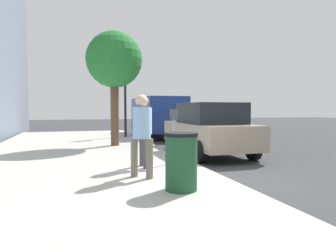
{
  "coord_description": "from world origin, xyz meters",
  "views": [
    {
      "loc": [
        -6.08,
        2.99,
        1.58
      ],
      "look_at": [
        2.04,
        0.51,
        1.09
      ],
      "focal_mm": 32.54,
      "sensor_mm": 36.0,
      "label": 1
    }
  ],
  "objects_px": {
    "traffic_signal": "(127,89)",
    "trash_bin": "(181,161)",
    "street_tree": "(114,61)",
    "pedestrian_at_meter": "(144,126)",
    "parking_meter": "(174,125)",
    "parked_sedan_near": "(209,129)",
    "pedestrian_bystander": "(142,129)",
    "parked_van_far": "(157,114)"
  },
  "relations": [
    {
      "from": "pedestrian_bystander",
      "to": "traffic_signal",
      "type": "bearing_deg",
      "value": 37.04
    },
    {
      "from": "pedestrian_bystander",
      "to": "street_tree",
      "type": "distance_m",
      "value": 6.17
    },
    {
      "from": "pedestrian_at_meter",
      "to": "street_tree",
      "type": "relative_size",
      "value": 0.39
    },
    {
      "from": "parked_van_far",
      "to": "trash_bin",
      "type": "relative_size",
      "value": 5.18
    },
    {
      "from": "pedestrian_bystander",
      "to": "parked_van_far",
      "type": "bearing_deg",
      "value": 27.97
    },
    {
      "from": "parking_meter",
      "to": "parked_sedan_near",
      "type": "bearing_deg",
      "value": -43.87
    },
    {
      "from": "parking_meter",
      "to": "street_tree",
      "type": "xyz_separation_m",
      "value": [
        4.38,
        0.98,
        2.24
      ]
    },
    {
      "from": "pedestrian_at_meter",
      "to": "pedestrian_bystander",
      "type": "bearing_deg",
      "value": -107.82
    },
    {
      "from": "pedestrian_at_meter",
      "to": "parking_meter",
      "type": "bearing_deg",
      "value": 14.73
    },
    {
      "from": "parked_sedan_near",
      "to": "trash_bin",
      "type": "height_order",
      "value": "parked_sedan_near"
    },
    {
      "from": "parking_meter",
      "to": "parked_van_far",
      "type": "distance_m",
      "value": 8.98
    },
    {
      "from": "parked_sedan_near",
      "to": "traffic_signal",
      "type": "distance_m",
      "value": 6.41
    },
    {
      "from": "trash_bin",
      "to": "parked_sedan_near",
      "type": "bearing_deg",
      "value": -29.89
    },
    {
      "from": "parked_sedan_near",
      "to": "street_tree",
      "type": "distance_m",
      "value": 4.51
    },
    {
      "from": "parked_van_far",
      "to": "street_tree",
      "type": "xyz_separation_m",
      "value": [
        -4.4,
        2.87,
        2.15
      ]
    },
    {
      "from": "street_tree",
      "to": "trash_bin",
      "type": "relative_size",
      "value": 4.35
    },
    {
      "from": "pedestrian_at_meter",
      "to": "traffic_signal",
      "type": "height_order",
      "value": "traffic_signal"
    },
    {
      "from": "pedestrian_at_meter",
      "to": "pedestrian_bystander",
      "type": "xyz_separation_m",
      "value": [
        -1.09,
        0.3,
        0.01
      ]
    },
    {
      "from": "street_tree",
      "to": "pedestrian_bystander",
      "type": "bearing_deg",
      "value": 178.37
    },
    {
      "from": "parked_sedan_near",
      "to": "pedestrian_bystander",
      "type": "bearing_deg",
      "value": 137.63
    },
    {
      "from": "street_tree",
      "to": "parking_meter",
      "type": "bearing_deg",
      "value": -167.36
    },
    {
      "from": "traffic_signal",
      "to": "trash_bin",
      "type": "xyz_separation_m",
      "value": [
        -10.4,
        0.78,
        -1.92
      ]
    },
    {
      "from": "pedestrian_bystander",
      "to": "street_tree",
      "type": "height_order",
      "value": "street_tree"
    },
    {
      "from": "pedestrian_at_meter",
      "to": "street_tree",
      "type": "distance_m",
      "value": 5.17
    },
    {
      "from": "parking_meter",
      "to": "parked_sedan_near",
      "type": "relative_size",
      "value": 0.32
    },
    {
      "from": "pedestrian_at_meter",
      "to": "trash_bin",
      "type": "xyz_separation_m",
      "value": [
        -2.26,
        -0.16,
        -0.49
      ]
    },
    {
      "from": "pedestrian_at_meter",
      "to": "pedestrian_bystander",
      "type": "distance_m",
      "value": 1.13
    },
    {
      "from": "traffic_signal",
      "to": "parked_sedan_near",
      "type": "bearing_deg",
      "value": -163.06
    },
    {
      "from": "pedestrian_at_meter",
      "to": "parked_sedan_near",
      "type": "height_order",
      "value": "pedestrian_at_meter"
    },
    {
      "from": "parking_meter",
      "to": "parked_van_far",
      "type": "xyz_separation_m",
      "value": [
        8.78,
        -1.89,
        0.09
      ]
    },
    {
      "from": "pedestrian_at_meter",
      "to": "street_tree",
      "type": "xyz_separation_m",
      "value": [
        4.64,
        0.13,
        2.26
      ]
    },
    {
      "from": "pedestrian_bystander",
      "to": "street_tree",
      "type": "bearing_deg",
      "value": 43.01
    },
    {
      "from": "parking_meter",
      "to": "pedestrian_at_meter",
      "type": "xyz_separation_m",
      "value": [
        -0.27,
        0.85,
        -0.02
      ]
    },
    {
      "from": "traffic_signal",
      "to": "street_tree",
      "type": "bearing_deg",
      "value": 163.02
    },
    {
      "from": "parked_van_far",
      "to": "trash_bin",
      "type": "bearing_deg",
      "value": 167.14
    },
    {
      "from": "parked_sedan_near",
      "to": "parking_meter",
      "type": "bearing_deg",
      "value": 136.13
    },
    {
      "from": "pedestrian_bystander",
      "to": "traffic_signal",
      "type": "xyz_separation_m",
      "value": [
        9.24,
        -1.23,
        1.42
      ]
    },
    {
      "from": "parking_meter",
      "to": "trash_bin",
      "type": "height_order",
      "value": "parking_meter"
    },
    {
      "from": "pedestrian_bystander",
      "to": "traffic_signal",
      "type": "distance_m",
      "value": 9.43
    },
    {
      "from": "parking_meter",
      "to": "street_tree",
      "type": "relative_size",
      "value": 0.32
    },
    {
      "from": "parked_sedan_near",
      "to": "traffic_signal",
      "type": "bearing_deg",
      "value": 16.94
    },
    {
      "from": "parking_meter",
      "to": "parked_van_far",
      "type": "bearing_deg",
      "value": -12.15
    }
  ]
}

